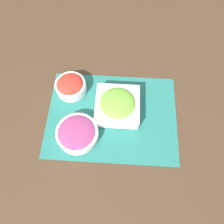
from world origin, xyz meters
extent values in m
plane|color=#422D1E|center=(0.00, 0.00, 0.00)|extent=(3.00, 3.00, 0.00)
cube|color=#236B60|center=(0.00, 0.00, 0.00)|extent=(0.50, 0.37, 0.00)
cube|color=white|center=(-0.02, -0.03, 0.03)|extent=(0.16, 0.16, 0.05)
cube|color=white|center=(-0.02, -0.03, 0.06)|extent=(0.16, 0.16, 0.00)
ellipsoid|color=#6BAD38|center=(-0.02, -0.03, 0.06)|extent=(0.14, 0.14, 0.05)
cylinder|color=silver|center=(0.12, 0.09, 0.02)|extent=(0.15, 0.15, 0.04)
torus|color=silver|center=(0.12, 0.09, 0.04)|extent=(0.15, 0.15, 0.01)
ellipsoid|color=#93386B|center=(0.12, 0.09, 0.04)|extent=(0.13, 0.13, 0.03)
cylinder|color=white|center=(0.17, -0.11, 0.03)|extent=(0.12, 0.12, 0.04)
torus|color=white|center=(0.17, -0.11, 0.05)|extent=(0.12, 0.12, 0.01)
ellipsoid|color=red|center=(0.17, -0.11, 0.05)|extent=(0.10, 0.10, 0.04)
camera|label=1|loc=(-0.02, 0.36, 0.77)|focal=35.00mm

